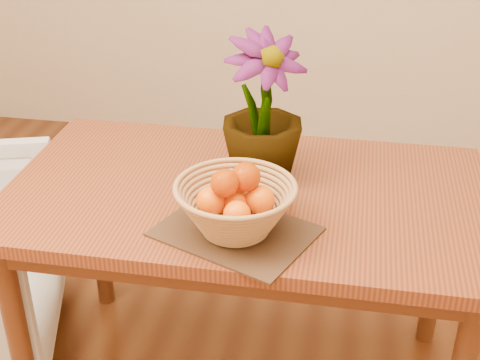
# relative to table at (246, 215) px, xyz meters

# --- Properties ---
(table) EXTENTS (1.40, 0.80, 0.75)m
(table) POSITION_rel_table_xyz_m (0.00, 0.00, 0.00)
(table) COLOR brown
(table) RESTS_ON floor
(placemat) EXTENTS (0.47, 0.41, 0.01)m
(placemat) POSITION_rel_table_xyz_m (0.01, -0.23, 0.09)
(placemat) COLOR #3E2416
(placemat) RESTS_ON table
(wicker_basket) EXTENTS (0.32, 0.32, 0.13)m
(wicker_basket) POSITION_rel_table_xyz_m (0.01, -0.23, 0.16)
(wicker_basket) COLOR #AF7D49
(wicker_basket) RESTS_ON placemat
(orange_pile) EXTENTS (0.20, 0.19, 0.14)m
(orange_pile) POSITION_rel_table_xyz_m (0.01, -0.23, 0.21)
(orange_pile) COLOR #FA6104
(orange_pile) RESTS_ON wicker_basket
(potted_plant) EXTENTS (0.34, 0.34, 0.43)m
(potted_plant) POSITION_rel_table_xyz_m (0.03, 0.09, 0.31)
(potted_plant) COLOR #144614
(potted_plant) RESTS_ON table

